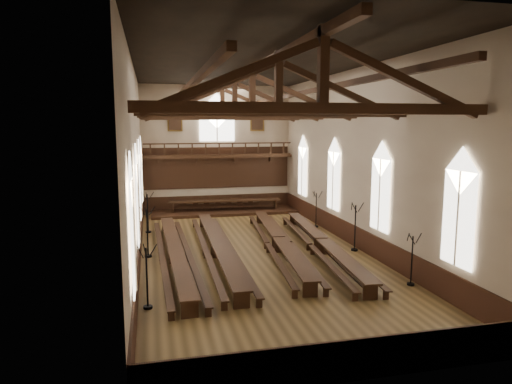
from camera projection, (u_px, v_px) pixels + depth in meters
ground at (252, 252)px, 24.91m from camera, size 26.00×26.00×0.00m
room_walls at (252, 133)px, 23.97m from camera, size 26.00×26.00×26.00m
wainscot_band at (252, 241)px, 24.83m from camera, size 12.00×26.00×1.20m
side_windows at (252, 184)px, 24.36m from camera, size 11.85×19.80×4.50m
end_window at (217, 120)px, 36.28m from camera, size 2.80×0.12×3.80m
minstrels_gallery at (218, 162)px, 36.54m from camera, size 11.80×1.24×3.70m
portraits at (217, 122)px, 36.30m from camera, size 7.75×0.09×1.45m
roof_trusses at (252, 99)px, 23.71m from camera, size 11.70×25.70×2.80m
refectory_row_a at (175, 250)px, 23.08m from camera, size 1.76×14.89×0.80m
refectory_row_b at (218, 245)px, 24.04m from camera, size 1.78×14.97×0.81m
refectory_row_c at (279, 240)px, 25.17m from camera, size 2.27×14.78×0.78m
refectory_row_d at (322, 242)px, 24.85m from camera, size 2.23×14.70×0.77m
dais at (225, 212)px, 35.96m from camera, size 11.40×3.18×0.21m
high_table at (225, 202)px, 35.84m from camera, size 8.76×1.56×0.82m
high_chairs at (223, 202)px, 36.68m from camera, size 5.86×0.47×1.01m
candelabrum_left_near at (147, 289)px, 17.16m from camera, size 0.75×0.74×2.51m
candelabrum_left_mid at (148, 242)px, 23.86m from camera, size 0.81×0.78×2.69m
candelabrum_left_far at (148, 220)px, 29.28m from camera, size 0.80×0.76×2.65m
candelabrum_right_near at (411, 270)px, 19.67m from camera, size 0.66×0.70×2.31m
candelabrum_right_mid at (355, 236)px, 25.06m from camera, size 0.76×0.82×2.70m
candelabrum_right_far at (316, 216)px, 30.89m from camera, size 0.73×0.73×2.48m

